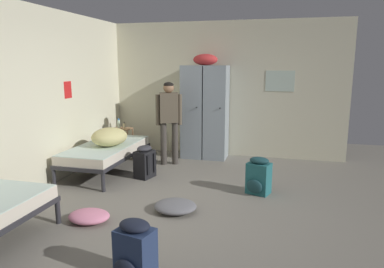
{
  "coord_description": "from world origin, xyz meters",
  "views": [
    {
      "loc": [
        1.16,
        -4.22,
        1.87
      ],
      "look_at": [
        0.0,
        0.29,
        0.95
      ],
      "focal_mm": 33.07,
      "sensor_mm": 36.0,
      "label": 1
    }
  ],
  "objects_px": {
    "clothes_pile_pink": "(89,216)",
    "lotion_bottle": "(124,126)",
    "backpack_black": "(144,162)",
    "clothes_pile_grey": "(175,206)",
    "person_traveler": "(169,115)",
    "backpack_navy": "(135,251)",
    "bed_left_rear": "(106,151)",
    "bedding_heap": "(109,137)",
    "locker_bank": "(205,110)",
    "shelf_unit": "(122,139)",
    "backpack_teal": "(258,176)",
    "water_bottle": "(119,124)"
  },
  "relations": [
    {
      "from": "shelf_unit",
      "to": "bedding_heap",
      "type": "relative_size",
      "value": 0.83
    },
    {
      "from": "bedding_heap",
      "to": "backpack_black",
      "type": "distance_m",
      "value": 0.78
    },
    {
      "from": "clothes_pile_grey",
      "to": "locker_bank",
      "type": "bearing_deg",
      "value": 94.53
    },
    {
      "from": "shelf_unit",
      "to": "person_traveler",
      "type": "relative_size",
      "value": 0.37
    },
    {
      "from": "backpack_black",
      "to": "water_bottle",
      "type": "bearing_deg",
      "value": 129.55
    },
    {
      "from": "locker_bank",
      "to": "person_traveler",
      "type": "height_order",
      "value": "locker_bank"
    },
    {
      "from": "backpack_navy",
      "to": "backpack_black",
      "type": "relative_size",
      "value": 1.0
    },
    {
      "from": "locker_bank",
      "to": "clothes_pile_pink",
      "type": "height_order",
      "value": "locker_bank"
    },
    {
      "from": "lotion_bottle",
      "to": "backpack_black",
      "type": "distance_m",
      "value": 1.61
    },
    {
      "from": "bed_left_rear",
      "to": "backpack_navy",
      "type": "xyz_separation_m",
      "value": [
        1.76,
        -2.83,
        -0.12
      ]
    },
    {
      "from": "backpack_navy",
      "to": "backpack_teal",
      "type": "relative_size",
      "value": 1.0
    },
    {
      "from": "bed_left_rear",
      "to": "backpack_teal",
      "type": "distance_m",
      "value": 2.7
    },
    {
      "from": "locker_bank",
      "to": "shelf_unit",
      "type": "height_order",
      "value": "locker_bank"
    },
    {
      "from": "lotion_bottle",
      "to": "backpack_teal",
      "type": "bearing_deg",
      "value": -28.66
    },
    {
      "from": "bed_left_rear",
      "to": "clothes_pile_pink",
      "type": "relative_size",
      "value": 3.74
    },
    {
      "from": "clothes_pile_grey",
      "to": "bed_left_rear",
      "type": "bearing_deg",
      "value": 141.24
    },
    {
      "from": "shelf_unit",
      "to": "bed_left_rear",
      "type": "xyz_separation_m",
      "value": [
        0.25,
        -1.17,
        0.04
      ]
    },
    {
      "from": "person_traveler",
      "to": "backpack_navy",
      "type": "xyz_separation_m",
      "value": [
        0.84,
        -3.58,
        -0.68
      ]
    },
    {
      "from": "shelf_unit",
      "to": "backpack_navy",
      "type": "relative_size",
      "value": 1.04
    },
    {
      "from": "water_bottle",
      "to": "bedding_heap",
      "type": "bearing_deg",
      "value": -71.04
    },
    {
      "from": "clothes_pile_grey",
      "to": "backpack_teal",
      "type": "bearing_deg",
      "value": 42.94
    },
    {
      "from": "clothes_pile_pink",
      "to": "clothes_pile_grey",
      "type": "height_order",
      "value": "same"
    },
    {
      "from": "shelf_unit",
      "to": "water_bottle",
      "type": "relative_size",
      "value": 2.91
    },
    {
      "from": "lotion_bottle",
      "to": "backpack_teal",
      "type": "height_order",
      "value": "lotion_bottle"
    },
    {
      "from": "water_bottle",
      "to": "shelf_unit",
      "type": "bearing_deg",
      "value": -14.04
    },
    {
      "from": "bedding_heap",
      "to": "clothes_pile_grey",
      "type": "distance_m",
      "value": 2.13
    },
    {
      "from": "clothes_pile_pink",
      "to": "lotion_bottle",
      "type": "bearing_deg",
      "value": 107.15
    },
    {
      "from": "bedding_heap",
      "to": "water_bottle",
      "type": "bearing_deg",
      "value": 108.96
    },
    {
      "from": "locker_bank",
      "to": "backpack_black",
      "type": "height_order",
      "value": "locker_bank"
    },
    {
      "from": "backpack_black",
      "to": "clothes_pile_grey",
      "type": "distance_m",
      "value": 1.53
    },
    {
      "from": "backpack_navy",
      "to": "clothes_pile_pink",
      "type": "height_order",
      "value": "backpack_navy"
    },
    {
      "from": "bedding_heap",
      "to": "person_traveler",
      "type": "bearing_deg",
      "value": 43.49
    },
    {
      "from": "shelf_unit",
      "to": "backpack_black",
      "type": "height_order",
      "value": "shelf_unit"
    },
    {
      "from": "locker_bank",
      "to": "person_traveler",
      "type": "distance_m",
      "value": 0.87
    },
    {
      "from": "backpack_black",
      "to": "clothes_pile_grey",
      "type": "relative_size",
      "value": 0.99
    },
    {
      "from": "shelf_unit",
      "to": "locker_bank",
      "type": "bearing_deg",
      "value": 8.59
    },
    {
      "from": "shelf_unit",
      "to": "backpack_navy",
      "type": "bearing_deg",
      "value": -63.34
    },
    {
      "from": "backpack_navy",
      "to": "backpack_black",
      "type": "distance_m",
      "value": 2.88
    },
    {
      "from": "person_traveler",
      "to": "water_bottle",
      "type": "distance_m",
      "value": 1.35
    },
    {
      "from": "locker_bank",
      "to": "bedding_heap",
      "type": "height_order",
      "value": "locker_bank"
    },
    {
      "from": "lotion_bottle",
      "to": "clothes_pile_grey",
      "type": "bearing_deg",
      "value": -53.17
    },
    {
      "from": "backpack_black",
      "to": "shelf_unit",
      "type": "bearing_deg",
      "value": 127.84
    },
    {
      "from": "backpack_black",
      "to": "clothes_pile_grey",
      "type": "height_order",
      "value": "backpack_black"
    },
    {
      "from": "bedding_heap",
      "to": "clothes_pile_pink",
      "type": "distance_m",
      "value": 2.06
    },
    {
      "from": "water_bottle",
      "to": "lotion_bottle",
      "type": "height_order",
      "value": "water_bottle"
    },
    {
      "from": "clothes_pile_pink",
      "to": "bedding_heap",
      "type": "bearing_deg",
      "value": 109.6
    },
    {
      "from": "bed_left_rear",
      "to": "person_traveler",
      "type": "relative_size",
      "value": 1.22
    },
    {
      "from": "backpack_navy",
      "to": "bedding_heap",
      "type": "bearing_deg",
      "value": 120.82
    },
    {
      "from": "backpack_navy",
      "to": "clothes_pile_grey",
      "type": "relative_size",
      "value": 0.99
    },
    {
      "from": "shelf_unit",
      "to": "lotion_bottle",
      "type": "bearing_deg",
      "value": -29.74
    }
  ]
}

